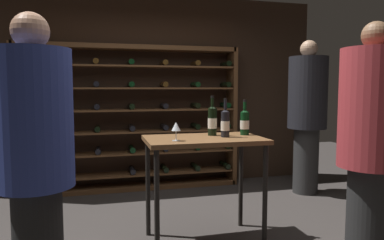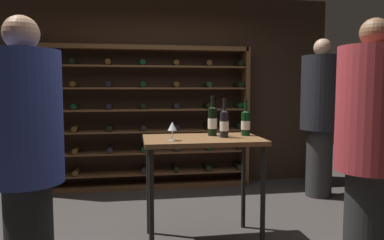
{
  "view_description": "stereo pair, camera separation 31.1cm",
  "coord_description": "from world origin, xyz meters",
  "px_view_note": "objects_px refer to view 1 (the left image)",
  "views": [
    {
      "loc": [
        -0.77,
        -3.01,
        1.41
      ],
      "look_at": [
        0.07,
        0.21,
        1.11
      ],
      "focal_mm": 33.42,
      "sensor_mm": 36.0,
      "label": 1
    },
    {
      "loc": [
        -0.46,
        -3.08,
        1.41
      ],
      "look_at": [
        0.07,
        0.21,
        1.11
      ],
      "focal_mm": 33.42,
      "sensor_mm": 36.0,
      "label": 2
    }
  ],
  "objects_px": {
    "wine_bottle_amber_reserve": "(212,120)",
    "person_host_in_suit": "(307,110)",
    "person_bystander_dark_jacket": "(371,137)",
    "wine_bottle_black_capsule": "(245,122)",
    "person_bystander_red_print": "(35,150)",
    "tasting_table": "(204,151)",
    "wine_glass_stemmed_right": "(176,127)",
    "wine_rack": "(132,119)",
    "wine_bottle_green_slim": "(225,123)"
  },
  "relations": [
    {
      "from": "wine_bottle_amber_reserve",
      "to": "person_host_in_suit",
      "type": "bearing_deg",
      "value": 32.0
    },
    {
      "from": "person_bystander_dark_jacket",
      "to": "wine_bottle_black_capsule",
      "type": "height_order",
      "value": "person_bystander_dark_jacket"
    },
    {
      "from": "person_bystander_dark_jacket",
      "to": "wine_bottle_amber_reserve",
      "type": "relative_size",
      "value": 5.07
    },
    {
      "from": "wine_bottle_amber_reserve",
      "to": "wine_bottle_black_capsule",
      "type": "distance_m",
      "value": 0.31
    },
    {
      "from": "person_bystander_red_print",
      "to": "wine_bottle_black_capsule",
      "type": "relative_size",
      "value": 5.55
    },
    {
      "from": "wine_bottle_black_capsule",
      "to": "person_host_in_suit",
      "type": "bearing_deg",
      "value": 38.52
    },
    {
      "from": "wine_bottle_amber_reserve",
      "to": "wine_bottle_black_capsule",
      "type": "bearing_deg",
      "value": -6.8
    },
    {
      "from": "tasting_table",
      "to": "wine_bottle_black_capsule",
      "type": "bearing_deg",
      "value": 11.28
    },
    {
      "from": "person_host_in_suit",
      "to": "wine_glass_stemmed_right",
      "type": "bearing_deg",
      "value": -49.59
    },
    {
      "from": "wine_bottle_black_capsule",
      "to": "wine_glass_stemmed_right",
      "type": "distance_m",
      "value": 0.75
    },
    {
      "from": "wine_rack",
      "to": "wine_bottle_green_slim",
      "type": "xyz_separation_m",
      "value": [
        0.68,
        -1.94,
        0.1
      ]
    },
    {
      "from": "wine_bottle_amber_reserve",
      "to": "wine_rack",
      "type": "bearing_deg",
      "value": 108.31
    },
    {
      "from": "person_bystander_dark_jacket",
      "to": "wine_glass_stemmed_right",
      "type": "distance_m",
      "value": 1.52
    },
    {
      "from": "wine_bottle_green_slim",
      "to": "wine_bottle_black_capsule",
      "type": "relative_size",
      "value": 1.05
    },
    {
      "from": "tasting_table",
      "to": "wine_bottle_black_capsule",
      "type": "distance_m",
      "value": 0.5
    },
    {
      "from": "wine_rack",
      "to": "wine_bottle_amber_reserve",
      "type": "relative_size",
      "value": 8.06
    },
    {
      "from": "wine_glass_stemmed_right",
      "to": "person_host_in_suit",
      "type": "bearing_deg",
      "value": 32.19
    },
    {
      "from": "wine_bottle_black_capsule",
      "to": "wine_rack",
      "type": "bearing_deg",
      "value": 116.24
    },
    {
      "from": "wine_rack",
      "to": "wine_glass_stemmed_right",
      "type": "distance_m",
      "value": 2.08
    },
    {
      "from": "wine_rack",
      "to": "wine_bottle_amber_reserve",
      "type": "bearing_deg",
      "value": -71.69
    },
    {
      "from": "tasting_table",
      "to": "wine_bottle_black_capsule",
      "type": "height_order",
      "value": "wine_bottle_black_capsule"
    },
    {
      "from": "person_host_in_suit",
      "to": "tasting_table",
      "type": "bearing_deg",
      "value": -48.66
    },
    {
      "from": "wine_bottle_green_slim",
      "to": "wine_glass_stemmed_right",
      "type": "relative_size",
      "value": 2.2
    },
    {
      "from": "wine_rack",
      "to": "person_bystander_red_print",
      "type": "bearing_deg",
      "value": -107.43
    },
    {
      "from": "wine_rack",
      "to": "person_host_in_suit",
      "type": "bearing_deg",
      "value": -18.73
    },
    {
      "from": "person_bystander_red_print",
      "to": "person_host_in_suit",
      "type": "xyz_separation_m",
      "value": [
        3.08,
        1.85,
        0.1
      ]
    },
    {
      "from": "person_bystander_red_print",
      "to": "person_bystander_dark_jacket",
      "type": "relative_size",
      "value": 0.98
    },
    {
      "from": "person_bystander_dark_jacket",
      "to": "wine_bottle_amber_reserve",
      "type": "xyz_separation_m",
      "value": [
        -0.94,
        0.96,
        0.06
      ]
    },
    {
      "from": "tasting_table",
      "to": "person_bystander_red_print",
      "type": "xyz_separation_m",
      "value": [
        -1.3,
        -0.69,
        0.18
      ]
    },
    {
      "from": "wine_rack",
      "to": "person_host_in_suit",
      "type": "relative_size",
      "value": 1.48
    },
    {
      "from": "person_bystander_dark_jacket",
      "to": "wine_bottle_green_slim",
      "type": "height_order",
      "value": "person_bystander_dark_jacket"
    },
    {
      "from": "tasting_table",
      "to": "person_bystander_dark_jacket",
      "type": "xyz_separation_m",
      "value": [
        1.06,
        -0.84,
        0.2
      ]
    },
    {
      "from": "tasting_table",
      "to": "person_bystander_dark_jacket",
      "type": "distance_m",
      "value": 1.36
    },
    {
      "from": "person_bystander_red_print",
      "to": "wine_rack",
      "type": "bearing_deg",
      "value": -170.6
    },
    {
      "from": "person_bystander_dark_jacket",
      "to": "person_host_in_suit",
      "type": "distance_m",
      "value": 2.13
    },
    {
      "from": "person_bystander_red_print",
      "to": "person_bystander_dark_jacket",
      "type": "bearing_deg",
      "value": 113.3
    },
    {
      "from": "wine_bottle_green_slim",
      "to": "wine_bottle_amber_reserve",
      "type": "distance_m",
      "value": 0.16
    },
    {
      "from": "wine_bottle_black_capsule",
      "to": "wine_glass_stemmed_right",
      "type": "relative_size",
      "value": 2.1
    },
    {
      "from": "wine_bottle_amber_reserve",
      "to": "wine_glass_stemmed_right",
      "type": "distance_m",
      "value": 0.48
    },
    {
      "from": "tasting_table",
      "to": "wine_bottle_green_slim",
      "type": "relative_size",
      "value": 2.98
    },
    {
      "from": "wine_rack",
      "to": "wine_glass_stemmed_right",
      "type": "relative_size",
      "value": 18.86
    },
    {
      "from": "wine_bottle_green_slim",
      "to": "wine_bottle_black_capsule",
      "type": "distance_m",
      "value": 0.25
    },
    {
      "from": "person_bystander_red_print",
      "to": "wine_glass_stemmed_right",
      "type": "bearing_deg",
      "value": 145.33
    },
    {
      "from": "wine_bottle_amber_reserve",
      "to": "wine_bottle_black_capsule",
      "type": "xyz_separation_m",
      "value": [
        0.31,
        -0.04,
        -0.02
      ]
    },
    {
      "from": "person_bystander_dark_jacket",
      "to": "tasting_table",
      "type": "bearing_deg",
      "value": -26.98
    },
    {
      "from": "person_bystander_dark_jacket",
      "to": "wine_glass_stemmed_right",
      "type": "bearing_deg",
      "value": -16.03
    },
    {
      "from": "person_host_in_suit",
      "to": "wine_bottle_green_slim",
      "type": "distance_m",
      "value": 1.98
    },
    {
      "from": "wine_bottle_black_capsule",
      "to": "person_bystander_dark_jacket",
      "type": "bearing_deg",
      "value": -55.68
    },
    {
      "from": "person_bystander_dark_jacket",
      "to": "wine_bottle_black_capsule",
      "type": "distance_m",
      "value": 1.12
    },
    {
      "from": "wine_bottle_amber_reserve",
      "to": "wine_bottle_black_capsule",
      "type": "height_order",
      "value": "wine_bottle_amber_reserve"
    }
  ]
}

